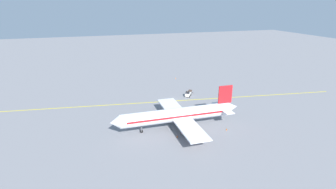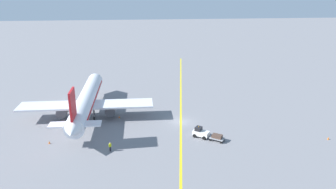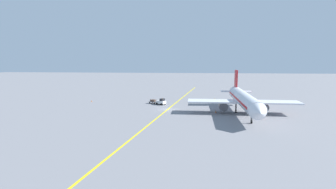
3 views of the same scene
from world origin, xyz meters
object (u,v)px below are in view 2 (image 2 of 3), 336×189
baggage_cart_trailing (217,137)px  ground_crew_worker (110,146)px  baggage_tug_white (201,133)px  traffic_cone_near_nose (328,138)px  airplane_at_gate (86,101)px  traffic_cone_by_wingtip (49,142)px  traffic_cone_mid_apron (119,117)px  traffic_cone_far_edge (66,113)px

baggage_cart_trailing → ground_crew_worker: (-19.23, -2.02, 0.15)m
baggage_tug_white → traffic_cone_near_nose: baggage_tug_white is taller
airplane_at_gate → traffic_cone_by_wingtip: bearing=-114.3°
baggage_tug_white → ground_crew_worker: (-16.52, -3.91, 0.01)m
baggage_cart_trailing → traffic_cone_near_nose: baggage_cart_trailing is taller
traffic_cone_by_wingtip → traffic_cone_mid_apron: bearing=41.6°
traffic_cone_mid_apron → airplane_at_gate: bearing=171.7°
traffic_cone_near_nose → traffic_cone_far_edge: 53.63m
baggage_tug_white → traffic_cone_far_edge: size_ratio=6.03×
baggage_cart_trailing → baggage_tug_white: bearing=145.1°
ground_crew_worker → baggage_tug_white: bearing=13.3°
traffic_cone_near_nose → traffic_cone_far_edge: bearing=161.4°
baggage_tug_white → traffic_cone_by_wingtip: baggage_tug_white is taller
airplane_at_gate → traffic_cone_near_nose: size_ratio=64.42×
baggage_tug_white → traffic_cone_by_wingtip: 27.72m
airplane_at_gate → ground_crew_worker: airplane_at_gate is taller
baggage_cart_trailing → airplane_at_gate: bearing=151.6°
baggage_tug_white → traffic_cone_near_nose: bearing=-8.2°
traffic_cone_mid_apron → traffic_cone_by_wingtip: (-12.06, -10.73, 0.00)m
traffic_cone_mid_apron → baggage_tug_white: bearing=-34.4°
airplane_at_gate → traffic_cone_mid_apron: (6.78, -0.99, -3.43)m
ground_crew_worker → traffic_cone_near_nose: 39.88m
traffic_cone_far_edge → ground_crew_worker: bearing=-58.2°
baggage_cart_trailing → traffic_cone_by_wingtip: bearing=176.5°
baggage_tug_white → ground_crew_worker: size_ratio=1.98×
ground_crew_worker → traffic_cone_far_edge: bearing=121.8°
ground_crew_worker → traffic_cone_far_edge: size_ratio=3.05×
traffic_cone_by_wingtip → airplane_at_gate: bearing=65.7°
airplane_at_gate → traffic_cone_by_wingtip: 13.30m
airplane_at_gate → traffic_cone_by_wingtip: airplane_at_gate is taller
traffic_cone_mid_apron → traffic_cone_far_edge: 12.22m
baggage_cart_trailing → traffic_cone_near_nose: 20.70m
airplane_at_gate → baggage_cart_trailing: size_ratio=12.08×
ground_crew_worker → traffic_cone_by_wingtip: size_ratio=3.05×
baggage_tug_white → ground_crew_worker: 16.98m
ground_crew_worker → traffic_cone_mid_apron: ground_crew_worker is taller
airplane_at_gate → traffic_cone_by_wingtip: (-5.28, -11.72, -3.43)m
baggage_cart_trailing → traffic_cone_near_nose: size_ratio=5.33×
traffic_cone_mid_apron → traffic_cone_far_edge: bearing=165.6°
traffic_cone_far_edge → baggage_cart_trailing: bearing=-27.4°
airplane_at_gate → traffic_cone_far_edge: bearing=157.9°
airplane_at_gate → baggage_cart_trailing: airplane_at_gate is taller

